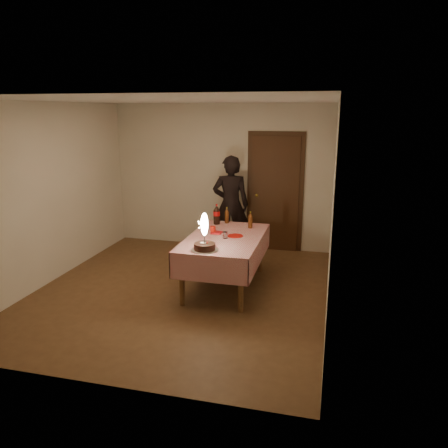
{
  "coord_description": "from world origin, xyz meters",
  "views": [
    {
      "loc": [
        1.98,
        -5.42,
        2.47
      ],
      "look_at": [
        0.56,
        0.24,
        0.95
      ],
      "focal_mm": 35.0,
      "sensor_mm": 36.0,
      "label": 1
    }
  ],
  "objects_px": {
    "birthday_cake": "(205,241)",
    "red_plate": "(235,236)",
    "dining_table": "(225,244)",
    "clear_cup": "(225,235)",
    "amber_bottle_right": "(250,220)",
    "cola_bottle": "(217,215)",
    "amber_bottle_left": "(227,216)",
    "photographer": "(231,205)",
    "red_cup": "(213,230)"
  },
  "relations": [
    {
      "from": "birthday_cake",
      "to": "red_plate",
      "type": "xyz_separation_m",
      "value": [
        0.24,
        0.71,
        -0.12
      ]
    },
    {
      "from": "dining_table",
      "to": "clear_cup",
      "type": "xyz_separation_m",
      "value": [
        0.02,
        -0.07,
        0.15
      ]
    },
    {
      "from": "clear_cup",
      "to": "amber_bottle_right",
      "type": "bearing_deg",
      "value": 69.2
    },
    {
      "from": "red_plate",
      "to": "clear_cup",
      "type": "distance_m",
      "value": 0.18
    },
    {
      "from": "dining_table",
      "to": "cola_bottle",
      "type": "bearing_deg",
      "value": 114.27
    },
    {
      "from": "clear_cup",
      "to": "amber_bottle_right",
      "type": "xyz_separation_m",
      "value": [
        0.24,
        0.62,
        0.07
      ]
    },
    {
      "from": "birthday_cake",
      "to": "amber_bottle_right",
      "type": "distance_m",
      "value": 1.25
    },
    {
      "from": "amber_bottle_left",
      "to": "photographer",
      "type": "relative_size",
      "value": 0.15
    },
    {
      "from": "birthday_cake",
      "to": "photographer",
      "type": "distance_m",
      "value": 2.21
    },
    {
      "from": "red_cup",
      "to": "cola_bottle",
      "type": "distance_m",
      "value": 0.52
    },
    {
      "from": "amber_bottle_left",
      "to": "photographer",
      "type": "bearing_deg",
      "value": 98.9
    },
    {
      "from": "red_cup",
      "to": "amber_bottle_left",
      "type": "xyz_separation_m",
      "value": [
        0.06,
        0.61,
        0.07
      ]
    },
    {
      "from": "red_cup",
      "to": "red_plate",
      "type": "bearing_deg",
      "value": -13.76
    },
    {
      "from": "dining_table",
      "to": "amber_bottle_right",
      "type": "distance_m",
      "value": 0.65
    },
    {
      "from": "clear_cup",
      "to": "amber_bottle_left",
      "type": "distance_m",
      "value": 0.85
    },
    {
      "from": "red_plate",
      "to": "birthday_cake",
      "type": "bearing_deg",
      "value": -108.66
    },
    {
      "from": "red_plate",
      "to": "photographer",
      "type": "xyz_separation_m",
      "value": [
        -0.42,
        1.49,
        0.11
      ]
    },
    {
      "from": "cola_bottle",
      "to": "amber_bottle_right",
      "type": "distance_m",
      "value": 0.56
    },
    {
      "from": "dining_table",
      "to": "birthday_cake",
      "type": "height_order",
      "value": "birthday_cake"
    },
    {
      "from": "cola_bottle",
      "to": "amber_bottle_left",
      "type": "distance_m",
      "value": 0.18
    },
    {
      "from": "amber_bottle_left",
      "to": "red_cup",
      "type": "bearing_deg",
      "value": -95.51
    },
    {
      "from": "birthday_cake",
      "to": "red_plate",
      "type": "height_order",
      "value": "birthday_cake"
    },
    {
      "from": "cola_bottle",
      "to": "amber_bottle_right",
      "type": "bearing_deg",
      "value": -10.31
    },
    {
      "from": "birthday_cake",
      "to": "red_plate",
      "type": "bearing_deg",
      "value": 71.34
    },
    {
      "from": "clear_cup",
      "to": "birthday_cake",
      "type": "bearing_deg",
      "value": -102.25
    },
    {
      "from": "amber_bottle_left",
      "to": "amber_bottle_right",
      "type": "bearing_deg",
      "value": -26.5
    },
    {
      "from": "birthday_cake",
      "to": "clear_cup",
      "type": "height_order",
      "value": "birthday_cake"
    },
    {
      "from": "birthday_cake",
      "to": "cola_bottle",
      "type": "height_order",
      "value": "birthday_cake"
    },
    {
      "from": "clear_cup",
      "to": "amber_bottle_left",
      "type": "xyz_separation_m",
      "value": [
        -0.18,
        0.83,
        0.07
      ]
    },
    {
      "from": "red_cup",
      "to": "amber_bottle_left",
      "type": "distance_m",
      "value": 0.62
    },
    {
      "from": "dining_table",
      "to": "clear_cup",
      "type": "distance_m",
      "value": 0.16
    },
    {
      "from": "red_cup",
      "to": "photographer",
      "type": "distance_m",
      "value": 1.41
    },
    {
      "from": "cola_bottle",
      "to": "photographer",
      "type": "bearing_deg",
      "value": 89.25
    },
    {
      "from": "dining_table",
      "to": "red_plate",
      "type": "distance_m",
      "value": 0.18
    },
    {
      "from": "birthday_cake",
      "to": "photographer",
      "type": "height_order",
      "value": "photographer"
    },
    {
      "from": "red_plate",
      "to": "cola_bottle",
      "type": "xyz_separation_m",
      "value": [
        -0.43,
        0.59,
        0.15
      ]
    },
    {
      "from": "photographer",
      "to": "red_cup",
      "type": "bearing_deg",
      "value": -87.31
    },
    {
      "from": "cola_bottle",
      "to": "dining_table",
      "type": "bearing_deg",
      "value": -65.73
    },
    {
      "from": "amber_bottle_right",
      "to": "photographer",
      "type": "bearing_deg",
      "value": 118.27
    },
    {
      "from": "amber_bottle_left",
      "to": "dining_table",
      "type": "bearing_deg",
      "value": -78.29
    },
    {
      "from": "amber_bottle_left",
      "to": "birthday_cake",
      "type": "bearing_deg",
      "value": -87.82
    },
    {
      "from": "red_cup",
      "to": "amber_bottle_left",
      "type": "height_order",
      "value": "amber_bottle_left"
    },
    {
      "from": "photographer",
      "to": "dining_table",
      "type": "bearing_deg",
      "value": -79.72
    },
    {
      "from": "birthday_cake",
      "to": "photographer",
      "type": "xyz_separation_m",
      "value": [
        -0.18,
        2.2,
        -0.0
      ]
    },
    {
      "from": "red_cup",
      "to": "amber_bottle_right",
      "type": "distance_m",
      "value": 0.62
    },
    {
      "from": "birthday_cake",
      "to": "amber_bottle_right",
      "type": "bearing_deg",
      "value": 73.22
    },
    {
      "from": "photographer",
      "to": "clear_cup",
      "type": "bearing_deg",
      "value": -79.43
    },
    {
      "from": "red_plate",
      "to": "red_cup",
      "type": "bearing_deg",
      "value": 166.24
    },
    {
      "from": "birthday_cake",
      "to": "amber_bottle_left",
      "type": "relative_size",
      "value": 1.89
    },
    {
      "from": "dining_table",
      "to": "cola_bottle",
      "type": "distance_m",
      "value": 0.76
    }
  ]
}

